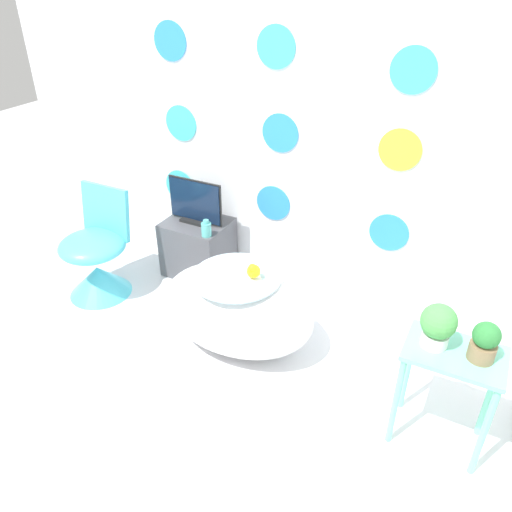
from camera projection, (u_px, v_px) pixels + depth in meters
name	position (u px, v px, depth m)	size (l,w,h in m)	color
ground_plane	(121.00, 448.00, 2.56)	(12.00, 12.00, 0.00)	silver
wall_back_dotted	(280.00, 109.00, 3.30)	(4.57, 0.05, 2.60)	white
bathtub	(237.00, 308.00, 3.14)	(1.00, 0.67, 0.52)	white
rubber_duck	(253.00, 271.00, 2.95)	(0.08, 0.09, 0.10)	yellow
chair	(97.00, 261.00, 3.62)	(0.48, 0.48, 0.79)	#4CC6DB
tv_cabinet	(198.00, 247.00, 3.88)	(0.47, 0.40, 0.44)	#4C4C51
tv	(195.00, 203.00, 3.69)	(0.44, 0.12, 0.34)	black
vase	(206.00, 229.00, 3.56)	(0.07, 0.07, 0.13)	#51B2AD
side_table	(450.00, 372.00, 2.39)	(0.46, 0.31, 0.59)	#72D8B7
potted_plant_left	(438.00, 325.00, 2.30)	(0.17, 0.17, 0.23)	white
potted_plant_right	(485.00, 342.00, 2.23)	(0.12, 0.12, 0.20)	#8C6B4C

